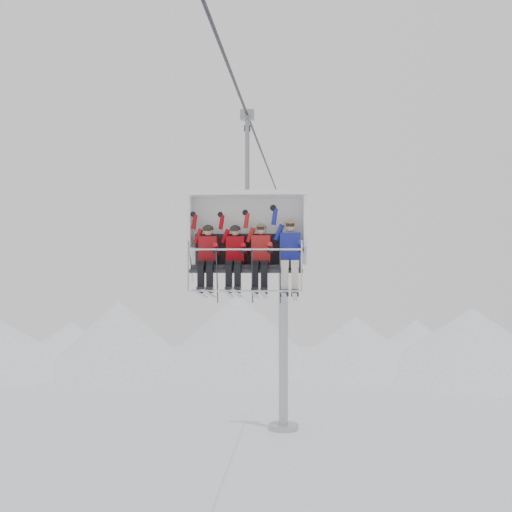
# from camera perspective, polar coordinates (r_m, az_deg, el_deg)

# --- Properties ---
(ridgeline) EXTENTS (72.00, 21.00, 7.00)m
(ridgeline) POSITION_cam_1_polar(r_m,az_deg,el_deg) (59.17, 1.53, -7.54)
(ridgeline) COLOR white
(ridgeline) RESTS_ON ground
(lift_tower_right) EXTENTS (2.00, 1.80, 13.48)m
(lift_tower_right) POSITION_cam_1_polar(r_m,az_deg,el_deg) (38.86, 2.45, -6.85)
(lift_tower_right) COLOR #A2A4A9
(lift_tower_right) RESTS_ON ground
(haul_cable) EXTENTS (0.06, 50.00, 0.06)m
(haul_cable) POSITION_cam_1_polar(r_m,az_deg,el_deg) (16.97, 0.00, 10.49)
(haul_cable) COLOR #2E2E33
(haul_cable) RESTS_ON lift_tower_left
(chairlift_carrier) EXTENTS (2.61, 1.17, 3.98)m
(chairlift_carrier) POSITION_cam_1_polar(r_m,az_deg,el_deg) (14.23, -0.74, 2.16)
(chairlift_carrier) COLOR black
(chairlift_carrier) RESTS_ON haul_cable
(skier_far_left) EXTENTS (0.40, 1.69, 1.60)m
(skier_far_left) POSITION_cam_1_polar(r_m,az_deg,el_deg) (14.00, -4.33, 0.06)
(skier_far_left) COLOR #A71117
(skier_far_left) RESTS_ON chairlift_carrier
(skier_center_left) EXTENTS (0.40, 1.69, 1.59)m
(skier_center_left) POSITION_cam_1_polar(r_m,az_deg,el_deg) (13.92, -1.89, 0.05)
(skier_center_left) COLOR #B10711
(skier_center_left) RESTS_ON chairlift_carrier
(skier_center_right) EXTENTS (0.41, 1.69, 1.64)m
(skier_center_right) POSITION_cam_1_polar(r_m,az_deg,el_deg) (13.88, 0.42, 0.11)
(skier_center_right) COLOR red
(skier_center_right) RESTS_ON chairlift_carrier
(skier_far_right) EXTENTS (0.45, 1.69, 1.76)m
(skier_far_right) POSITION_cam_1_polar(r_m,az_deg,el_deg) (13.86, 3.06, 0.26)
(skier_far_right) COLOR #1F27A6
(skier_far_right) RESTS_ON chairlift_carrier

